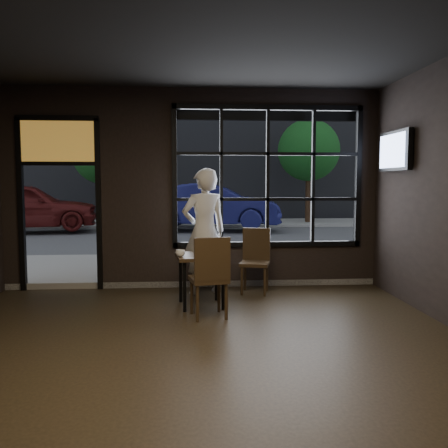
{
  "coord_description": "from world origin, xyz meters",
  "views": [
    {
      "loc": [
        -0.05,
        -4.13,
        1.72
      ],
      "look_at": [
        0.4,
        2.2,
        1.15
      ],
      "focal_mm": 38.0,
      "sensor_mm": 36.0,
      "label": 1
    }
  ],
  "objects": [
    {
      "name": "maroon_car",
      "position": [
        -5.56,
        12.08,
        0.9
      ],
      "size": [
        4.98,
        2.79,
        1.6
      ],
      "primitive_type": "imported",
      "rotation": [
        0.0,
        0.0,
        1.77
      ],
      "color": "#571514",
      "rests_on": "street_asphalt"
    },
    {
      "name": "window_frame",
      "position": [
        1.2,
        3.5,
        1.8
      ],
      "size": [
        3.06,
        0.12,
        2.28
      ],
      "primitive_type": "cube",
      "color": "black",
      "rests_on": "ground"
    },
    {
      "name": "navy_car",
      "position": [
        0.72,
        12.3,
        0.88
      ],
      "size": [
        4.93,
        2.31,
        1.56
      ],
      "primitive_type": "imported",
      "rotation": [
        0.0,
        0.0,
        1.43
      ],
      "color": "navy",
      "rests_on": "street_asphalt"
    },
    {
      "name": "chair_near",
      "position": [
        0.17,
        1.78,
        0.52
      ],
      "size": [
        0.53,
        0.53,
        1.04
      ],
      "primitive_type": "cube",
      "rotation": [
        0.0,
        0.0,
        3.33
      ],
      "color": "#2E2113",
      "rests_on": "floor"
    },
    {
      "name": "man",
      "position": [
        0.16,
        3.07,
        0.96
      ],
      "size": [
        0.81,
        0.65,
        1.92
      ],
      "primitive_type": "imported",
      "rotation": [
        0.0,
        0.0,
        3.46
      ],
      "color": "silver",
      "rests_on": "floor"
    },
    {
      "name": "street_asphalt",
      "position": [
        0.0,
        24.0,
        -0.02
      ],
      "size": [
        60.0,
        41.0,
        0.04
      ],
      "primitive_type": "cube",
      "color": "#545456",
      "rests_on": "ground"
    },
    {
      "name": "cafe_table",
      "position": [
        0.09,
        2.33,
        0.36
      ],
      "size": [
        0.74,
        0.74,
        0.72
      ],
      "primitive_type": "cube",
      "rotation": [
        0.0,
        0.0,
        0.12
      ],
      "color": "#2E2113",
      "rests_on": "floor"
    },
    {
      "name": "floor",
      "position": [
        0.0,
        0.0,
        -0.01
      ],
      "size": [
        6.0,
        7.0,
        0.02
      ],
      "primitive_type": "cube",
      "color": "black",
      "rests_on": "ground"
    },
    {
      "name": "chair_window",
      "position": [
        0.93,
        3.02,
        0.5
      ],
      "size": [
        0.53,
        0.53,
        0.99
      ],
      "primitive_type": "cube",
      "rotation": [
        0.0,
        0.0,
        -0.26
      ],
      "color": "#2E2113",
      "rests_on": "floor"
    },
    {
      "name": "building_across",
      "position": [
        0.0,
        23.0,
        7.5
      ],
      "size": [
        28.0,
        12.0,
        15.0
      ],
      "primitive_type": "cube",
      "color": "#5B5956",
      "rests_on": "ground"
    },
    {
      "name": "hotdog",
      "position": [
        0.16,
        2.42,
        0.75
      ],
      "size": [
        0.2,
        0.09,
        0.06
      ],
      "primitive_type": null,
      "rotation": [
        0.0,
        0.0,
        0.06
      ],
      "color": "tan",
      "rests_on": "cafe_table"
    },
    {
      "name": "stained_transom",
      "position": [
        -2.1,
        3.5,
        2.35
      ],
      "size": [
        1.2,
        0.06,
        0.7
      ],
      "primitive_type": "cube",
      "color": "orange",
      "rests_on": "ground"
    },
    {
      "name": "tv",
      "position": [
        2.93,
        2.63,
        2.16
      ],
      "size": [
        0.11,
        0.99,
        0.58
      ],
      "primitive_type": "cube",
      "color": "black",
      "rests_on": "wall_right"
    },
    {
      "name": "tree_left",
      "position": [
        -3.4,
        14.5,
        2.76
      ],
      "size": [
        2.3,
        2.3,
        3.92
      ],
      "color": "#332114",
      "rests_on": "street_asphalt"
    },
    {
      "name": "tree_right",
      "position": [
        4.68,
        14.66,
        2.96
      ],
      "size": [
        2.46,
        2.46,
        4.2
      ],
      "color": "#332114",
      "rests_on": "street_asphalt"
    },
    {
      "name": "ceiling",
      "position": [
        0.0,
        0.0,
        3.21
      ],
      "size": [
        6.0,
        7.0,
        0.02
      ],
      "primitive_type": "cube",
      "color": "black",
      "rests_on": "ground"
    },
    {
      "name": "cup",
      "position": [
        -0.19,
        2.16,
        0.77
      ],
      "size": [
        0.13,
        0.13,
        0.1
      ],
      "primitive_type": "imported",
      "rotation": [
        0.0,
        0.0,
        -0.09
      ],
      "color": "silver",
      "rests_on": "cafe_table"
    }
  ]
}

